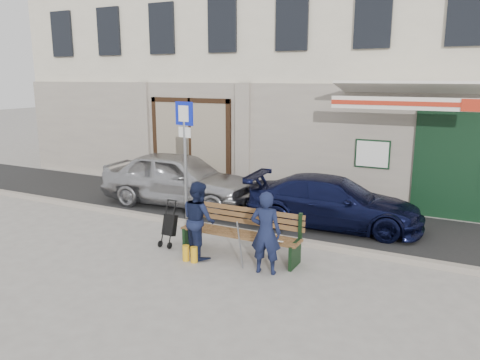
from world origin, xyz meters
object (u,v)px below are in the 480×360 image
Objects in this scene: parking_sign at (185,143)px; man at (266,233)px; bench at (238,233)px; woman at (199,219)px; car_silver at (179,179)px; car_navy at (333,202)px; stroller at (170,226)px.

parking_sign reaches higher than man.
bench is 0.79m from woman.
man is (2.80, -1.75, -1.18)m from parking_sign.
car_silver reaches higher than car_navy.
car_silver reaches higher than bench.
parking_sign is 2.10m from stroller.
parking_sign is 1.18× the size of bench.
man reaches higher than car_silver.
parking_sign is (1.08, -1.29, 1.20)m from car_silver.
parking_sign reaches higher than stroller.
car_navy is at bearing 34.47° from parking_sign.
car_silver is 4.53× the size of stroller.
bench is at bearing 152.06° from car_navy.
stroller is (0.50, -1.38, -1.50)m from parking_sign.
car_navy is at bearing -105.95° from man.
parking_sign reaches higher than car_navy.
car_navy is (4.20, 0.05, -0.14)m from car_silver.
bench is at bearing 6.74° from stroller.
car_navy is 2.71× the size of woman.
parking_sign is (-3.12, -1.34, 1.34)m from car_navy.
bench is (2.01, -1.25, -1.46)m from parking_sign.
car_silver is at bearing 85.91° from car_navy.
woman is (-1.77, -2.95, 0.16)m from car_navy.
parking_sign is at bearing -143.88° from car_silver.
car_silver is 4.20m from car_navy.
man is (-0.32, -3.09, 0.16)m from car_navy.
stroller is at bearing -153.17° from car_silver.
woman is 0.94m from stroller.
man reaches higher than bench.
woman is at bearing -15.68° from man.
parking_sign is 1.93× the size of woman.
car_silver is 2.07m from parking_sign.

